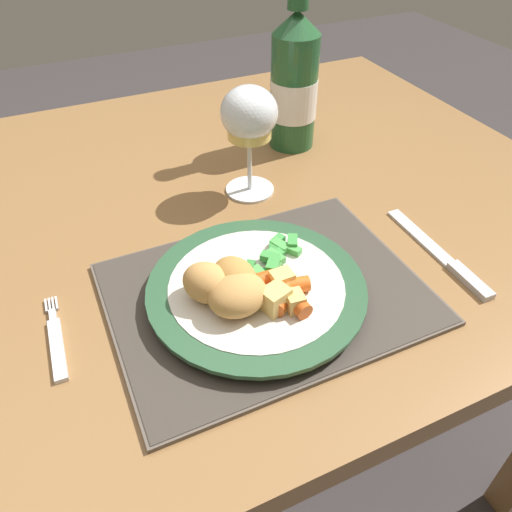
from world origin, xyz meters
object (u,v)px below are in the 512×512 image
(bottle, at_px, (294,82))
(wine_glass, at_px, (249,118))
(dinner_plate, at_px, (256,290))
(fork, at_px, (57,343))
(table_knife, at_px, (445,259))
(dining_table, at_px, (179,256))

(bottle, bearing_deg, wine_glass, -140.30)
(wine_glass, distance_m, bottle, 0.17)
(dinner_plate, distance_m, fork, 0.23)
(dinner_plate, height_order, bottle, bottle)
(fork, xyz_separation_m, bottle, (0.45, 0.31, 0.11))
(fork, height_order, table_knife, table_knife)
(table_knife, relative_size, bottle, 0.66)
(dinner_plate, height_order, fork, dinner_plate)
(fork, bearing_deg, bottle, 33.94)
(wine_glass, bearing_deg, dinner_plate, -112.12)
(table_knife, bearing_deg, dinner_plate, 171.65)
(dinner_plate, relative_size, table_knife, 1.30)
(fork, bearing_deg, dining_table, 44.90)
(fork, height_order, wine_glass, wine_glass)
(dinner_plate, relative_size, fork, 2.01)
(dining_table, xyz_separation_m, wine_glass, (0.13, 0.00, 0.21))
(dinner_plate, bearing_deg, wine_glass, 67.88)
(dining_table, relative_size, wine_glass, 7.55)
(fork, height_order, bottle, bottle)
(table_knife, distance_m, bottle, 0.39)
(fork, bearing_deg, dinner_plate, -7.44)
(dining_table, bearing_deg, wine_glass, 0.61)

